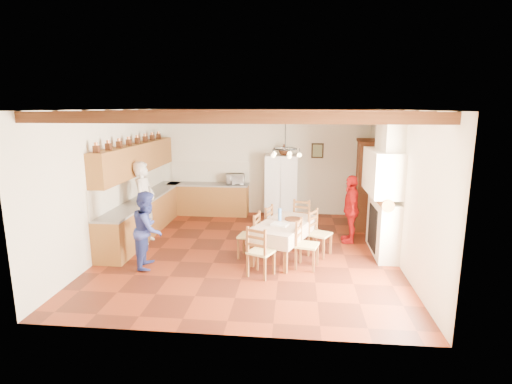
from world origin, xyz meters
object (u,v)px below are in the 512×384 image
(microwave, at_px, (235,179))
(person_woman_blue, at_px, (148,229))
(person_woman_red, at_px, (351,209))
(dining_table, at_px, (284,226))
(hutch, at_px, (366,184))
(person_man, at_px, (145,202))
(chair_right_near, at_px, (307,244))
(chair_right_far, at_px, (320,233))
(refrigerator, at_px, (281,186))
(chair_left_far, at_px, (262,226))
(chair_end_far, at_px, (299,222))
(chair_left_near, at_px, (249,235))
(chair_end_near, at_px, (261,251))

(microwave, bearing_deg, person_woman_blue, -119.67)
(person_woman_red, bearing_deg, dining_table, -51.09)
(person_woman_blue, xyz_separation_m, microwave, (1.11, 3.94, 0.30))
(hutch, bearing_deg, person_man, -155.89)
(chair_right_near, relative_size, chair_right_far, 1.00)
(refrigerator, distance_m, chair_left_far, 2.63)
(chair_end_far, height_order, person_man, person_man)
(refrigerator, xyz_separation_m, person_woman_blue, (-2.41, -3.87, -0.13))
(person_woman_red, bearing_deg, chair_right_far, -36.19)
(person_woman_blue, bearing_deg, microwave, -23.92)
(chair_left_near, xyz_separation_m, person_woman_red, (2.20, 1.19, 0.30))
(chair_right_near, xyz_separation_m, person_man, (-3.64, 1.16, 0.46))
(chair_left_near, distance_m, chair_right_far, 1.48)
(refrigerator, bearing_deg, chair_end_near, -94.13)
(chair_end_near, height_order, microwave, microwave)
(chair_end_near, height_order, person_woman_blue, person_woman_blue)
(chair_end_far, bearing_deg, microwave, 146.36)
(refrigerator, xyz_separation_m, chair_left_far, (-0.32, -2.58, -0.40))
(chair_end_far, distance_m, person_woman_red, 1.21)
(person_man, bearing_deg, microwave, -33.12)
(person_woman_blue, bearing_deg, chair_right_far, -82.83)
(chair_end_far, bearing_deg, dining_table, -90.79)
(chair_right_near, height_order, microwave, microwave)
(chair_left_near, xyz_separation_m, chair_end_far, (1.04, 1.07, 0.00))
(dining_table, xyz_separation_m, chair_left_far, (-0.50, 0.55, -0.18))
(chair_left_near, bearing_deg, microwave, -155.89)
(chair_left_far, xyz_separation_m, microwave, (-0.98, 2.65, 0.56))
(chair_left_near, relative_size, microwave, 1.84)
(chair_left_far, height_order, person_man, person_man)
(chair_right_far, xyz_separation_m, person_man, (-3.92, 0.46, 0.46))
(refrigerator, height_order, chair_right_far, refrigerator)
(chair_left_near, bearing_deg, chair_end_far, 146.71)
(chair_right_far, height_order, person_woman_blue, person_woman_blue)
(chair_left_far, bearing_deg, chair_right_near, 59.63)
(chair_right_near, xyz_separation_m, person_woman_red, (1.02, 1.65, 0.30))
(refrigerator, height_order, chair_left_near, refrigerator)
(chair_end_far, bearing_deg, person_man, -157.08)
(chair_left_far, distance_m, chair_end_far, 0.94)
(hutch, height_order, dining_table, hutch)
(hutch, xyz_separation_m, chair_end_far, (-1.70, -1.42, -0.64))
(hutch, xyz_separation_m, dining_table, (-2.02, -2.41, -0.46))
(refrigerator, distance_m, hutch, 2.33)
(chair_right_far, relative_size, chair_end_far, 1.00)
(chair_right_near, distance_m, person_woman_red, 1.96)
(chair_end_near, bearing_deg, chair_right_near, -126.54)
(person_woman_blue, bearing_deg, dining_table, -82.23)
(chair_left_far, bearing_deg, chair_end_far, 136.09)
(dining_table, relative_size, person_woman_blue, 1.26)
(chair_left_far, height_order, person_woman_red, person_woman_red)
(chair_left_far, bearing_deg, chair_right_far, 91.21)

